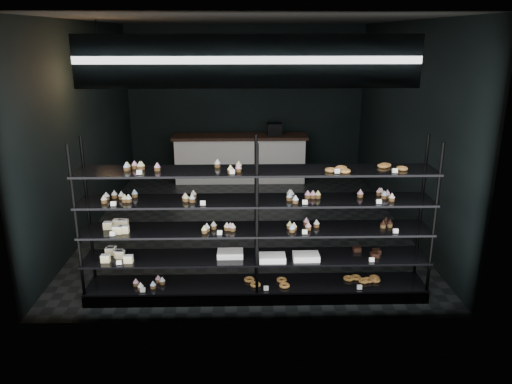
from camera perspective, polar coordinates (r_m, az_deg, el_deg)
room at (r=7.91m, az=-1.08°, el=7.42°), size 5.01×6.01×3.20m
display_shelf at (r=5.84m, az=-0.25°, el=-6.33°), size 4.00×0.50×1.91m
signage at (r=4.86m, az=-0.90°, el=14.69°), size 3.30×0.05×0.50m
pendant_lamp at (r=7.21m, az=-17.33°, el=12.49°), size 0.33×0.33×0.90m
service_counter at (r=10.58m, az=-1.77°, el=3.96°), size 2.80×0.65×1.23m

